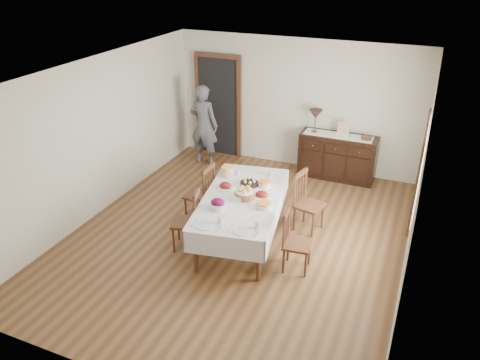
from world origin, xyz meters
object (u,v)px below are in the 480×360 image
at_px(dining_table, 242,202).
at_px(chair_left_near, 189,219).
at_px(chair_right_near, 294,241).
at_px(sideboard, 337,157).
at_px(chair_left_far, 202,192).
at_px(chair_right_far, 307,201).
at_px(person, 204,123).
at_px(table_lamp, 316,115).

xyz_separation_m(dining_table, chair_left_near, (-0.65, -0.49, -0.18)).
height_order(chair_left_near, chair_right_near, chair_left_near).
xyz_separation_m(chair_left_near, sideboard, (1.52, 3.26, -0.04)).
relative_size(dining_table, chair_left_far, 2.36).
relative_size(chair_left_far, sideboard, 0.68).
distance_m(dining_table, chair_right_far, 1.10).
height_order(chair_left_far, person, person).
relative_size(chair_left_near, chair_left_far, 0.96).
height_order(dining_table, person, person).
xyz_separation_m(person, table_lamp, (2.22, 0.37, 0.34)).
relative_size(chair_left_near, table_lamp, 2.09).
height_order(person, table_lamp, person).
bearing_deg(chair_right_far, chair_left_near, 142.06).
distance_m(chair_right_far, table_lamp, 2.22).
bearing_deg(chair_left_near, person, -173.82).
xyz_separation_m(chair_left_far, chair_right_near, (1.79, -0.69, -0.04)).
height_order(chair_left_near, person, person).
height_order(dining_table, sideboard, sideboard).
height_order(chair_right_near, table_lamp, table_lamp).
bearing_deg(chair_right_near, chair_left_near, 88.02).
bearing_deg(sideboard, chair_right_far, -91.23).
height_order(dining_table, chair_right_far, chair_right_far).
xyz_separation_m(chair_left_near, chair_right_far, (1.47, 1.19, 0.01)).
height_order(dining_table, table_lamp, table_lamp).
relative_size(dining_table, sideboard, 1.61).
xyz_separation_m(chair_right_far, person, (-2.66, 1.67, 0.40)).
height_order(chair_right_near, sideboard, chair_right_near).
bearing_deg(table_lamp, chair_left_far, -116.47).
relative_size(chair_right_near, person, 0.51).
relative_size(person, table_lamp, 3.92).
height_order(dining_table, chair_right_near, chair_right_near).
height_order(dining_table, chair_left_far, chair_left_far).
height_order(chair_right_near, chair_right_far, chair_right_far).
xyz_separation_m(chair_right_far, table_lamp, (-0.44, 2.05, 0.74)).
relative_size(chair_left_far, chair_right_near, 1.10).
bearing_deg(dining_table, chair_left_near, -152.94).
bearing_deg(chair_right_far, chair_right_near, -160.23).
distance_m(chair_left_near, person, 3.13).
distance_m(chair_left_far, chair_right_far, 1.71).
relative_size(dining_table, chair_right_near, 2.59).
bearing_deg(sideboard, person, -171.65).
bearing_deg(person, sideboard, -169.47).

